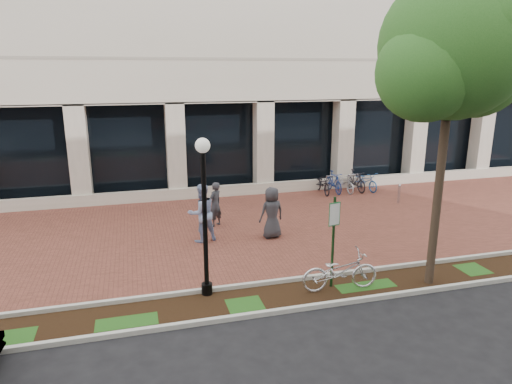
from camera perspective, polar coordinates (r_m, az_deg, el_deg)
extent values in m
plane|color=black|center=(16.56, -1.04, -4.55)|extent=(120.00, 120.00, 0.00)
cube|color=brown|center=(16.56, -1.04, -4.54)|extent=(40.00, 9.00, 0.01)
cube|color=black|center=(11.95, 5.34, -12.65)|extent=(40.00, 1.50, 0.01)
cube|color=beige|center=(12.55, 4.13, -10.92)|extent=(40.00, 0.12, 0.12)
cube|color=beige|center=(11.31, 6.71, -14.08)|extent=(40.00, 0.12, 0.12)
cube|color=black|center=(21.36, -4.79, 5.67)|extent=(40.00, 0.15, 4.20)
cube|color=beige|center=(20.69, -4.12, 0.14)|extent=(40.00, 0.25, 0.50)
cube|color=beige|center=(20.68, -4.43, 5.37)|extent=(0.80, 0.80, 4.20)
cube|color=#143818|center=(11.96, 9.59, -6.31)|extent=(0.05, 0.05, 2.47)
cube|color=#196731|center=(11.68, 9.82, -2.74)|extent=(0.34, 0.02, 0.62)
cube|color=white|center=(11.67, 9.85, -2.77)|extent=(0.30, 0.01, 0.56)
cylinder|color=black|center=(11.93, -6.15, -11.94)|extent=(0.28, 0.28, 0.30)
cylinder|color=black|center=(11.27, -6.39, -4.23)|extent=(0.12, 0.12, 3.69)
sphere|color=silver|center=(10.78, -6.70, 5.80)|extent=(0.36, 0.36, 0.36)
cylinder|color=#403124|center=(12.62, 21.66, -1.56)|extent=(0.22, 0.22, 4.35)
sphere|color=#20571B|center=(12.17, 23.50, 16.47)|extent=(3.51, 3.51, 3.51)
sphere|color=#20571B|center=(13.04, 25.70, 13.73)|extent=(2.45, 2.45, 2.45)
sphere|color=#20571B|center=(11.43, 20.46, 13.83)|extent=(2.28, 2.28, 2.28)
imported|color=silver|center=(12.11, 10.45, -9.70)|extent=(2.07, 0.86, 1.06)
imported|color=#2C2D32|center=(16.62, -5.13, -1.54)|extent=(0.72, 0.69, 1.65)
imported|color=#8095C0|center=(15.14, -6.81, -2.62)|extent=(1.12, 0.98, 1.97)
imported|color=#2B2C31|center=(15.41, 1.98, -2.59)|extent=(0.96, 0.72, 1.77)
cylinder|color=#B8B9BD|center=(20.45, 17.43, -0.35)|extent=(0.11, 0.11, 0.74)
sphere|color=#B8B9BD|center=(20.35, 17.52, 0.78)|extent=(0.12, 0.12, 0.12)
imported|color=black|center=(21.33, 8.36, 1.02)|extent=(0.68, 1.73, 0.90)
imported|color=navy|center=(21.54, 9.71, 1.23)|extent=(0.47, 1.66, 0.99)
imported|color=#B9B8BD|center=(21.78, 11.01, 1.19)|extent=(0.69, 1.74, 0.90)
imported|color=black|center=(22.02, 12.31, 1.40)|extent=(0.65, 1.70, 0.99)
imported|color=#205297|center=(22.29, 13.56, 1.36)|extent=(0.86, 1.78, 0.90)
cylinder|color=#B8B9BD|center=(21.80, 11.01, 1.07)|extent=(0.04, 0.04, 0.80)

